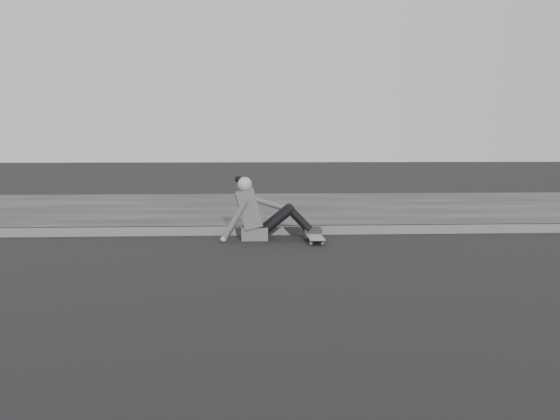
# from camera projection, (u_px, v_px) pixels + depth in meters

# --- Properties ---
(ground) EXTENTS (80.00, 80.00, 0.00)m
(ground) POSITION_uv_depth(u_px,v_px,m) (536.00, 267.00, 6.65)
(ground) COLOR black
(ground) RESTS_ON ground
(curb) EXTENTS (24.00, 0.16, 0.12)m
(curb) POSITION_uv_depth(u_px,v_px,m) (455.00, 229.00, 9.20)
(curb) COLOR #535353
(curb) RESTS_ON ground
(sidewalk) EXTENTS (24.00, 6.00, 0.12)m
(sidewalk) POSITION_uv_depth(u_px,v_px,m) (403.00, 208.00, 12.20)
(sidewalk) COLOR #323232
(sidewalk) RESTS_ON ground
(skateboard) EXTENTS (0.20, 0.78, 0.09)m
(skateboard) POSITION_uv_depth(u_px,v_px,m) (314.00, 236.00, 8.36)
(skateboard) COLOR gray
(skateboard) RESTS_ON ground
(seated_woman) EXTENTS (1.38, 0.46, 0.88)m
(seated_woman) POSITION_uv_depth(u_px,v_px,m) (259.00, 213.00, 8.53)
(seated_woman) COLOR #4A4A4C
(seated_woman) RESTS_ON ground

